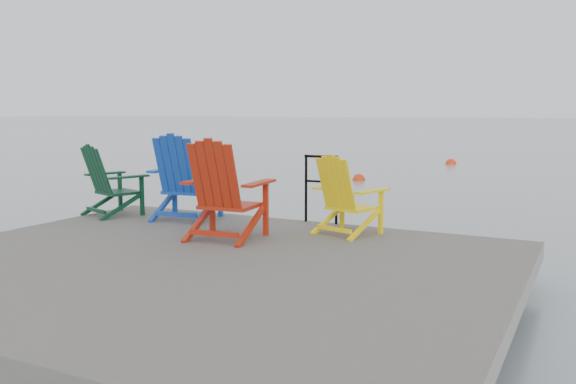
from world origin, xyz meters
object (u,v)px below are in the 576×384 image
at_px(buoy_b, 451,164).
at_px(chair_blue, 184,177).
at_px(chair_red, 224,190).
at_px(handrail, 321,182).
at_px(chair_green, 110,181).
at_px(chair_yellow, 346,195).
at_px(buoy_a, 359,180).

bearing_deg(buoy_b, chair_blue, -90.20).
relative_size(chair_blue, chair_red, 1.01).
bearing_deg(chair_blue, handrail, 10.63).
xyz_separation_m(chair_green, chair_yellow, (3.46, 0.27, -0.02)).
bearing_deg(handrail, buoy_b, 96.09).
distance_m(handrail, chair_blue, 1.86).
bearing_deg(chair_green, chair_yellow, 23.44).
relative_size(chair_yellow, buoy_b, 2.34).
bearing_deg(buoy_a, chair_red, -77.76).
xyz_separation_m(buoy_a, buoy_b, (1.18, 6.73, 0.00)).
xyz_separation_m(chair_blue, buoy_a, (-1.12, 9.79, -1.08)).
bearing_deg(buoy_b, chair_green, -94.09).
bearing_deg(buoy_a, buoy_b, 80.08).
bearing_deg(chair_green, chair_red, 3.76).
distance_m(chair_green, buoy_b, 16.80).
height_order(chair_green, chair_blue, chair_blue).
height_order(chair_red, buoy_b, chair_red).
relative_size(handrail, buoy_a, 2.43).
xyz_separation_m(chair_yellow, buoy_b, (-2.27, 16.46, -0.98)).
relative_size(chair_green, chair_yellow, 1.05).
bearing_deg(chair_blue, buoy_b, 80.89).
xyz_separation_m(chair_blue, buoy_b, (0.06, 16.52, -1.08)).
bearing_deg(chair_green, chair_blue, 29.62).
bearing_deg(chair_blue, chair_green, -178.25).
height_order(chair_green, chair_yellow, chair_green).
bearing_deg(buoy_b, handrail, -83.91).
relative_size(handrail, chair_blue, 0.78).
relative_size(handrail, chair_green, 0.91).
relative_size(chair_green, chair_blue, 0.86).
relative_size(handrail, buoy_b, 2.23).
bearing_deg(chair_blue, chair_red, -44.41).
distance_m(chair_red, buoy_a, 10.94).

